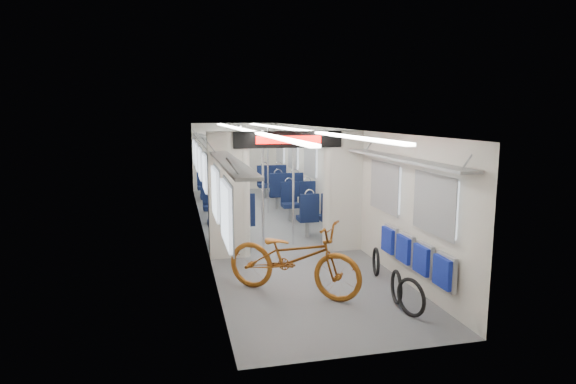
% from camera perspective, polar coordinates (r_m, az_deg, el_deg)
% --- Properties ---
extents(carriage, '(12.00, 12.02, 2.31)m').
position_cam_1_polar(carriage, '(10.56, -2.23, 3.22)').
color(carriage, '#515456').
rests_on(carriage, ground).
extents(bicycle, '(2.09, 1.83, 1.09)m').
position_cam_1_polar(bicycle, '(7.04, 0.62, -7.79)').
color(bicycle, brown).
rests_on(bicycle, ground).
extents(flip_bench, '(0.12, 2.07, 0.47)m').
position_cam_1_polar(flip_bench, '(7.33, 14.71, -7.14)').
color(flip_bench, gray).
rests_on(flip_bench, carriage).
extents(bike_hoop_a, '(0.19, 0.51, 0.52)m').
position_cam_1_polar(bike_hoop_a, '(6.58, 14.36, -12.20)').
color(bike_hoop_a, black).
rests_on(bike_hoop_a, ground).
extents(bike_hoop_b, '(0.14, 0.48, 0.48)m').
position_cam_1_polar(bike_hoop_b, '(6.96, 12.72, -11.12)').
color(bike_hoop_b, black).
rests_on(bike_hoop_b, ground).
extents(bike_hoop_c, '(0.16, 0.47, 0.47)m').
position_cam_1_polar(bike_hoop_c, '(8.02, 10.39, -8.29)').
color(bike_hoop_c, black).
rests_on(bike_hoop_c, ground).
extents(seat_bay_near_left, '(0.93, 2.19, 1.14)m').
position_cam_1_polar(seat_bay_near_left, '(10.77, -7.30, -1.80)').
color(seat_bay_near_left, black).
rests_on(seat_bay_near_left, ground).
extents(seat_bay_near_right, '(0.88, 1.95, 1.06)m').
position_cam_1_polar(seat_bay_near_right, '(11.07, 2.41, -1.61)').
color(seat_bay_near_right, black).
rests_on(seat_bay_near_right, ground).
extents(seat_bay_far_left, '(0.91, 2.06, 1.09)m').
position_cam_1_polar(seat_bay_far_left, '(13.96, -8.68, 0.62)').
color(seat_bay_far_left, black).
rests_on(seat_bay_far_left, ground).
extents(seat_bay_far_right, '(0.93, 2.17, 1.13)m').
position_cam_1_polar(seat_bay_far_right, '(14.19, -1.12, 0.93)').
color(seat_bay_far_right, black).
rests_on(seat_bay_far_right, ground).
extents(stanchion_near_left, '(0.04, 0.04, 2.30)m').
position_cam_1_polar(stanchion_near_left, '(9.26, -2.98, 0.17)').
color(stanchion_near_left, silver).
rests_on(stanchion_near_left, ground).
extents(stanchion_near_right, '(0.04, 0.04, 2.30)m').
position_cam_1_polar(stanchion_near_right, '(9.54, 0.62, 0.45)').
color(stanchion_near_right, silver).
rests_on(stanchion_near_right, ground).
extents(stanchion_far_left, '(0.05, 0.05, 2.30)m').
position_cam_1_polar(stanchion_far_left, '(12.58, -5.54, 2.54)').
color(stanchion_far_left, silver).
rests_on(stanchion_far_left, ground).
extents(stanchion_far_right, '(0.04, 0.04, 2.30)m').
position_cam_1_polar(stanchion_far_right, '(12.62, -2.41, 2.60)').
color(stanchion_far_right, silver).
rests_on(stanchion_far_right, ground).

